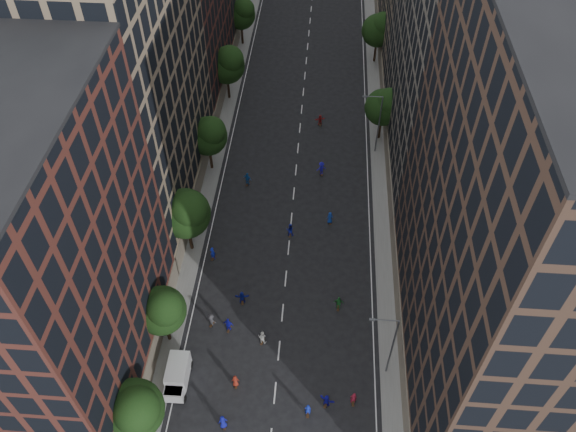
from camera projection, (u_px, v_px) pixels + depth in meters
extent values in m
plane|color=black|center=(296.00, 172.00, 74.30)|extent=(240.00, 240.00, 0.00)
cube|color=slate|center=(215.00, 132.00, 79.95)|extent=(4.00, 105.00, 0.15)
cube|color=slate|center=(384.00, 140.00, 78.76)|extent=(4.00, 105.00, 0.15)
cube|color=#4E251E|center=(36.00, 267.00, 44.54)|extent=(14.00, 22.00, 30.00)
cube|color=#826D55|center=(116.00, 77.00, 59.43)|extent=(14.00, 26.00, 34.00)
cube|color=#4E251E|center=(168.00, 2.00, 77.29)|extent=(14.00, 20.00, 28.00)
cube|color=#453025|center=(523.00, 231.00, 43.17)|extent=(14.00, 30.00, 36.00)
cube|color=#5D574D|center=(465.00, 50.00, 64.03)|extent=(14.00, 28.00, 33.00)
cylinder|color=black|center=(142.00, 428.00, 48.89)|extent=(0.36, 0.36, 3.96)
sphere|color=black|center=(133.00, 410.00, 46.26)|extent=(5.20, 5.20, 5.20)
sphere|color=black|center=(136.00, 410.00, 44.92)|extent=(3.90, 3.90, 3.90)
cylinder|color=black|center=(167.00, 329.00, 55.80)|extent=(0.36, 0.36, 3.70)
sphere|color=black|center=(162.00, 310.00, 53.34)|extent=(4.80, 4.80, 4.80)
sphere|color=black|center=(165.00, 308.00, 52.11)|extent=(3.60, 3.60, 3.60)
cylinder|color=black|center=(190.00, 237.00, 63.78)|extent=(0.36, 0.36, 4.22)
sphere|color=black|center=(185.00, 214.00, 60.98)|extent=(5.60, 5.60, 5.60)
sphere|color=black|center=(189.00, 209.00, 59.54)|extent=(4.20, 4.20, 4.20)
cylinder|color=black|center=(211.00, 157.00, 73.45)|extent=(0.36, 0.36, 3.87)
sphere|color=black|center=(208.00, 136.00, 70.88)|extent=(5.00, 5.00, 5.00)
sphere|color=black|center=(211.00, 131.00, 69.59)|extent=(3.75, 3.75, 3.75)
cylinder|color=black|center=(228.00, 87.00, 84.28)|extent=(0.36, 0.36, 4.05)
sphere|color=black|center=(226.00, 65.00, 81.59)|extent=(5.40, 5.40, 5.40)
sphere|color=black|center=(230.00, 59.00, 80.21)|extent=(4.05, 4.05, 4.05)
cylinder|color=black|center=(242.00, 34.00, 95.28)|extent=(0.36, 0.36, 3.78)
sphere|color=black|center=(241.00, 15.00, 92.77)|extent=(4.80, 4.80, 4.80)
sphere|color=black|center=(244.00, 9.00, 91.53)|extent=(3.60, 3.60, 3.60)
cylinder|color=black|center=(380.00, 128.00, 77.83)|extent=(0.36, 0.36, 3.74)
sphere|color=black|center=(383.00, 107.00, 75.34)|extent=(5.00, 5.00, 5.00)
sphere|color=black|center=(389.00, 102.00, 74.06)|extent=(3.75, 3.75, 3.75)
cylinder|color=black|center=(375.00, 51.00, 91.37)|extent=(0.36, 0.36, 3.96)
sphere|color=black|center=(378.00, 30.00, 88.74)|extent=(5.20, 5.20, 5.20)
sphere|color=black|center=(383.00, 25.00, 87.40)|extent=(3.90, 3.90, 3.90)
cylinder|color=#595B60|center=(392.00, 348.00, 51.41)|extent=(0.18, 0.18, 9.00)
cylinder|color=#595B60|center=(385.00, 320.00, 48.18)|extent=(2.40, 0.12, 0.12)
cube|color=#595B60|center=(372.00, 320.00, 48.28)|extent=(0.50, 0.22, 0.15)
cylinder|color=#595B60|center=(379.00, 126.00, 73.89)|extent=(0.18, 0.18, 9.00)
cylinder|color=#595B60|center=(373.00, 97.00, 70.66)|extent=(2.40, 0.12, 0.12)
cube|color=#595B60|center=(365.00, 96.00, 70.76)|extent=(0.50, 0.22, 0.15)
cube|color=silver|center=(178.00, 371.00, 53.29)|extent=(1.95, 3.30, 2.01)
cube|color=silver|center=(174.00, 393.00, 52.18)|extent=(1.84, 1.48, 1.28)
cube|color=black|center=(174.00, 390.00, 51.75)|extent=(1.65, 1.20, 0.09)
cylinder|color=black|center=(165.00, 398.00, 52.48)|extent=(0.24, 0.70, 0.69)
cylinder|color=black|center=(185.00, 399.00, 52.41)|extent=(0.24, 0.70, 0.69)
cylinder|color=black|center=(173.00, 363.00, 54.91)|extent=(0.24, 0.70, 0.69)
cylinder|color=black|center=(191.00, 364.00, 54.83)|extent=(0.24, 0.70, 0.69)
imported|color=#13169C|center=(223.00, 422.00, 50.36)|extent=(1.00, 0.84, 1.75)
imported|color=#172CBD|center=(308.00, 410.00, 51.17)|extent=(0.63, 0.44, 1.67)
imported|color=#1314A2|center=(228.00, 325.00, 57.22)|extent=(1.17, 0.68, 1.87)
imported|color=#1A16B3|center=(327.00, 401.00, 51.83)|extent=(1.52, 1.01, 1.57)
imported|color=maroon|center=(235.00, 381.00, 53.17)|extent=(0.81, 0.58, 1.55)
imported|color=maroon|center=(353.00, 398.00, 51.90)|extent=(0.67, 0.47, 1.74)
imported|color=#B3B3AF|center=(262.00, 337.00, 56.29)|extent=(1.00, 0.87, 1.76)
imported|color=#3E3D42|center=(212.00, 320.00, 57.75)|extent=(1.17, 0.96, 1.57)
imported|color=#23752F|center=(339.00, 303.00, 59.04)|extent=(1.12, 0.56, 1.83)
imported|color=navy|center=(242.00, 298.00, 59.63)|extent=(1.56, 0.63, 1.64)
imported|color=#13369F|center=(330.00, 218.00, 67.55)|extent=(0.92, 0.75, 1.63)
imported|color=#1726BC|center=(213.00, 253.00, 63.68)|extent=(0.78, 0.66, 1.82)
imported|color=#131B9D|center=(290.00, 230.00, 66.10)|extent=(0.90, 0.72, 1.80)
imported|color=#1913A0|center=(321.00, 169.00, 73.37)|extent=(1.43, 1.13, 1.94)
imported|color=#1555AE|center=(248.00, 179.00, 72.05)|extent=(1.18, 0.85, 1.86)
imported|color=#A21B1C|center=(320.00, 120.00, 80.70)|extent=(1.55, 0.89, 1.59)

